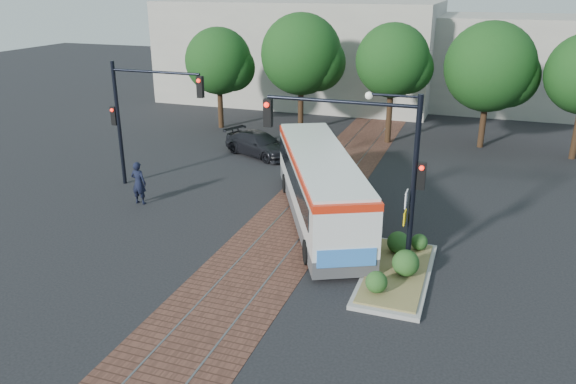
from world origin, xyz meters
name	(u,v)px	position (x,y,z in m)	size (l,w,h in m)	color
ground	(275,244)	(0.00, 0.00, 0.00)	(120.00, 120.00, 0.00)	black
trackbed	(307,207)	(0.00, 4.00, 0.01)	(3.60, 40.00, 0.02)	brown
tree_row	(389,62)	(1.21, 16.42, 4.85)	(26.40, 5.60, 7.67)	#382314
warehouses	(393,55)	(-0.53, 28.75, 3.81)	(40.00, 13.00, 8.00)	#ADA899
city_bus	(320,183)	(0.92, 2.88, 1.62)	(6.76, 10.73, 2.90)	#434346
traffic_island	(398,267)	(4.82, -0.90, 0.33)	(2.20, 5.20, 1.13)	gray
signal_pole_main	(377,155)	(3.86, -0.81, 4.16)	(5.49, 0.46, 6.00)	black
signal_pole_left	(137,108)	(-8.37, 4.00, 3.86)	(4.99, 0.34, 6.00)	black
officer	(139,183)	(-7.23, 1.91, 0.98)	(0.72, 0.47, 1.96)	black
parked_car	(259,144)	(-5.01, 10.71, 0.67)	(1.87, 4.60, 1.33)	black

